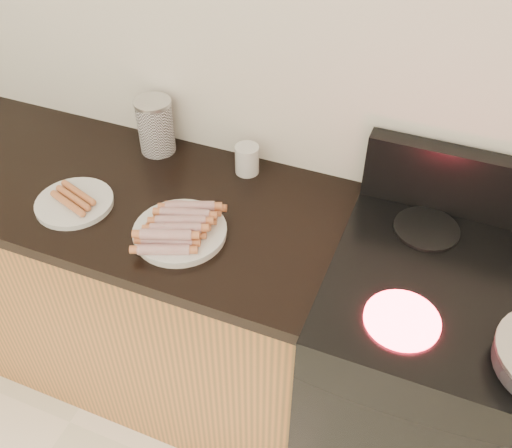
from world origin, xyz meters
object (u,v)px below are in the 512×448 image
at_px(canister, 156,126).
at_px(main_plate, 180,233).
at_px(stove, 443,390).
at_px(side_plate, 75,203).
at_px(mug, 247,159).

bearing_deg(canister, main_plate, -52.77).
bearing_deg(stove, side_plate, -175.24).
distance_m(main_plate, canister, 0.43).
xyz_separation_m(main_plate, mug, (0.06, 0.34, 0.04)).
bearing_deg(side_plate, stove, 4.76).
relative_size(main_plate, side_plate, 1.13).
height_order(main_plate, canister, canister).
bearing_deg(side_plate, mug, 39.90).
distance_m(stove, main_plate, 0.92).
distance_m(side_plate, mug, 0.53).
relative_size(stove, canister, 5.01).
height_order(stove, mug, mug).
bearing_deg(canister, side_plate, -104.73).
bearing_deg(stove, main_plate, -173.27).
bearing_deg(main_plate, mug, 80.10).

